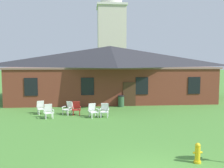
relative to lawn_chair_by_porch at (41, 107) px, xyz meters
name	(u,v)px	position (x,y,z in m)	size (l,w,h in m)	color
brick_building	(110,72)	(5.77, 7.57, 2.30)	(19.56, 10.40, 5.49)	brown
dome_tower	(111,33)	(7.43, 26.00, 8.41)	(5.18, 5.18, 19.46)	beige
lawn_chair_by_porch	(41,107)	(0.00, 0.00, 0.00)	(0.80, 0.84, 0.96)	silver
lawn_chair_near_door	(49,111)	(0.80, -1.43, 0.00)	(0.75, 0.80, 0.96)	silver
lawn_chair_left_end	(68,108)	(2.04, -0.43, 0.00)	(0.84, 0.87, 0.96)	silver
lawn_chair_middle	(76,108)	(2.64, -0.51, 0.00)	(0.66, 0.69, 0.96)	maroon
lawn_chair_right_end	(93,110)	(3.83, -1.43, 0.00)	(0.79, 0.84, 0.96)	white
lawn_chair_far_side	(105,110)	(4.65, -1.44, 0.00)	(0.70, 0.74, 0.96)	white
fire_hydrant	(198,153)	(7.76, -9.49, -0.12)	(0.36, 0.28, 0.79)	gold
trash_bin	(121,101)	(6.27, 2.27, 0.00)	(0.56, 0.56, 0.98)	#335638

